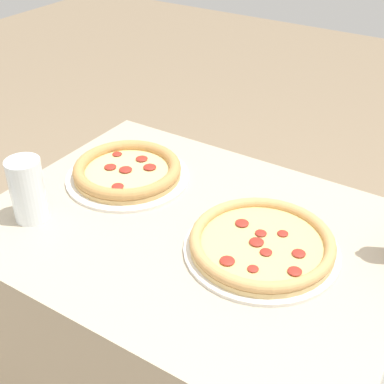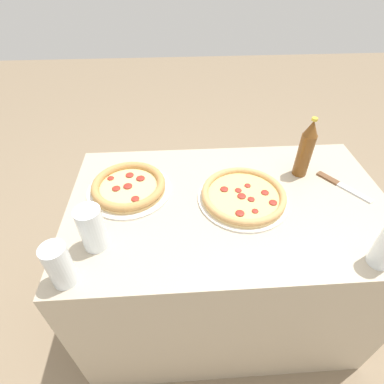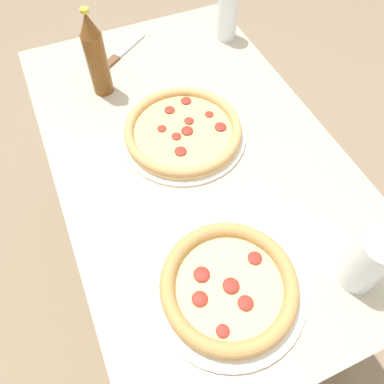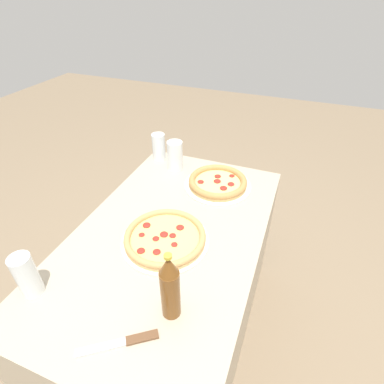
{
  "view_description": "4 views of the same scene",
  "coord_description": "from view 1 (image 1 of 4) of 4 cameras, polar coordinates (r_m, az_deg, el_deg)",
  "views": [
    {
      "loc": [
        0.4,
        -0.8,
        1.44
      ],
      "look_at": [
        -0.13,
        0.02,
        0.8
      ],
      "focal_mm": 50.0,
      "sensor_mm": 36.0,
      "label": 1
    },
    {
      "loc": [
        -0.19,
        -0.78,
        1.47
      ],
      "look_at": [
        -0.14,
        0.02,
        0.77
      ],
      "focal_mm": 28.0,
      "sensor_mm": 36.0,
      "label": 2
    },
    {
      "loc": [
        -0.57,
        0.25,
        1.46
      ],
      "look_at": [
        -0.16,
        0.07,
        0.78
      ],
      "focal_mm": 35.0,
      "sensor_mm": 36.0,
      "label": 3
    },
    {
      "loc": [
        0.76,
        0.39,
        1.53
      ],
      "look_at": [
        -0.17,
        0.03,
        0.81
      ],
      "focal_mm": 28.0,
      "sensor_mm": 36.0,
      "label": 4
    }
  ],
  "objects": [
    {
      "name": "table",
      "position": [
        1.4,
        4.24,
        -17.23
      ],
      "size": [
        1.16,
        0.7,
        0.72
      ],
      "color": "#B7A88E",
      "rests_on": "ground_plane"
    },
    {
      "name": "pizza_margherita",
      "position": [
        1.12,
        7.47,
        -5.51
      ],
      "size": [
        0.33,
        0.33,
        0.04
      ],
      "color": "silver",
      "rests_on": "table"
    },
    {
      "name": "glass_iced_tea",
      "position": [
        1.24,
        -17.09,
        -0.06
      ],
      "size": [
        0.08,
        0.08,
        0.15
      ],
      "color": "white",
      "rests_on": "table"
    },
    {
      "name": "pizza_salami",
      "position": [
        1.36,
        -6.91,
        2.21
      ],
      "size": [
        0.31,
        0.31,
        0.04
      ],
      "color": "silver",
      "rests_on": "table"
    }
  ]
}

